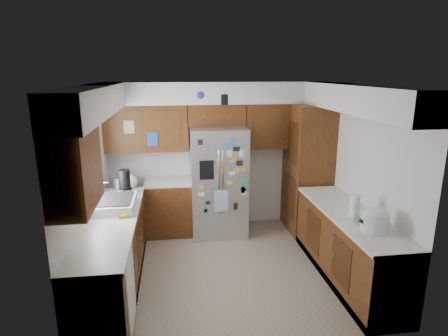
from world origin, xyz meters
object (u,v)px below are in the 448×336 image
at_px(pantry, 307,169).
at_px(rice_cooker, 375,219).
at_px(fridge, 218,181).
at_px(paper_towel, 355,206).

distance_m(pantry, rice_cooker, 2.18).
bearing_deg(pantry, rice_cooker, -90.01).
height_order(pantry, fridge, pantry).
relative_size(pantry, fridge, 1.19).
bearing_deg(paper_towel, fridge, 129.43).
bearing_deg(fridge, pantry, -2.05).
relative_size(pantry, rice_cooker, 6.75).
relative_size(fridge, paper_towel, 6.39).
distance_m(fridge, rice_cooker, 2.70).
distance_m(rice_cooker, paper_towel, 0.43).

